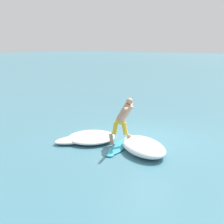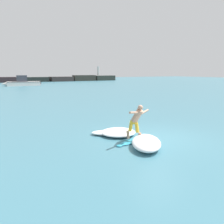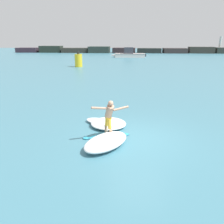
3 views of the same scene
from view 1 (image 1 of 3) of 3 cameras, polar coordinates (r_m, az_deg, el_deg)
ground_plane at (r=11.30m, az=5.68°, el=-4.81°), size 200.00×200.00×0.00m
surfboard at (r=10.31m, az=1.39°, el=-6.26°), size 2.03×1.03×0.20m
surfer at (r=10.05m, az=2.15°, el=-1.01°), size 1.44×0.97×1.59m
wave_foam_at_tail at (r=10.84m, az=-6.13°, el=-4.99°), size 1.85×1.42×0.21m
wave_foam_at_nose at (r=9.80m, az=5.73°, el=-6.29°), size 2.12×2.38×0.40m
wave_foam_beside at (r=10.91m, az=-3.79°, el=-4.62°), size 2.04×1.97×0.28m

